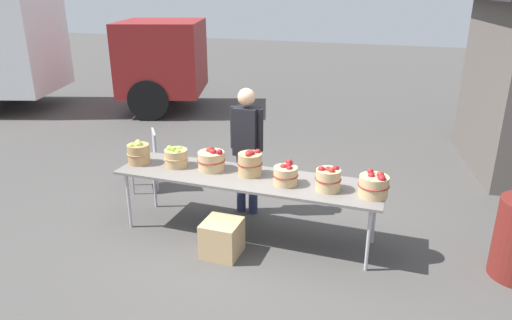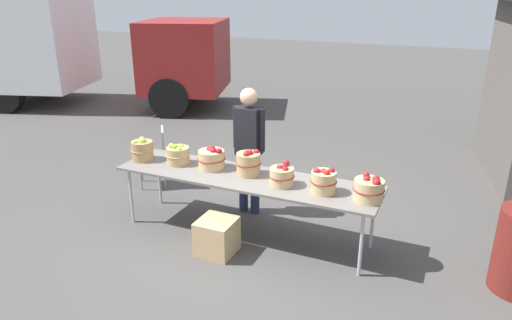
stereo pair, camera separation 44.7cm
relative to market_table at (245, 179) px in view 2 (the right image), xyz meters
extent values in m
plane|color=#474442|center=(0.00, 0.00, -0.72)|extent=(40.00, 40.00, 0.00)
cube|color=slate|center=(0.00, 0.00, 0.02)|extent=(3.10, 0.76, 0.03)
cylinder|color=#B2B2B7|center=(-1.43, -0.30, -0.36)|extent=(0.04, 0.04, 0.72)
cylinder|color=#B2B2B7|center=(1.43, -0.30, -0.36)|extent=(0.04, 0.04, 0.72)
cylinder|color=#B2B2B7|center=(-1.43, 0.30, -0.36)|extent=(0.04, 0.04, 0.72)
cylinder|color=#B2B2B7|center=(1.43, 0.30, -0.36)|extent=(0.04, 0.04, 0.72)
cylinder|color=#A87F51|center=(-1.41, -0.03, 0.15)|extent=(0.27, 0.27, 0.24)
torus|color=#A87F51|center=(-1.41, -0.03, 0.17)|extent=(0.29, 0.29, 0.01)
sphere|color=#9EC647|center=(-1.42, 0.00, 0.29)|extent=(0.08, 0.08, 0.08)
sphere|color=#9EC647|center=(-1.38, -0.05, 0.29)|extent=(0.08, 0.08, 0.08)
sphere|color=#9EC647|center=(-1.46, -0.10, 0.28)|extent=(0.07, 0.07, 0.07)
sphere|color=#7AA833|center=(-1.38, -0.03, 0.27)|extent=(0.06, 0.06, 0.06)
cylinder|color=tan|center=(-0.93, 0.04, 0.14)|extent=(0.28, 0.28, 0.21)
torus|color=tan|center=(-0.93, 0.04, 0.15)|extent=(0.30, 0.30, 0.01)
sphere|color=#9EC647|center=(-1.01, 0.02, 0.26)|extent=(0.07, 0.07, 0.07)
sphere|color=#9EC647|center=(-0.93, 0.04, 0.24)|extent=(0.07, 0.07, 0.07)
sphere|color=#9EC647|center=(-0.87, -0.02, 0.24)|extent=(0.07, 0.07, 0.07)
sphere|color=#8CB738|center=(-0.94, 0.00, 0.26)|extent=(0.07, 0.07, 0.07)
sphere|color=#9EC647|center=(-0.92, 0.11, 0.24)|extent=(0.07, 0.07, 0.07)
cylinder|color=tan|center=(-0.48, 0.07, 0.14)|extent=(0.31, 0.31, 0.22)
torus|color=maroon|center=(-0.48, 0.07, 0.16)|extent=(0.33, 0.33, 0.01)
sphere|color=maroon|center=(-0.44, 0.05, 0.26)|extent=(0.07, 0.07, 0.07)
sphere|color=maroon|center=(-0.41, 0.06, 0.25)|extent=(0.06, 0.06, 0.06)
sphere|color=#B22319|center=(-0.52, 0.10, 0.26)|extent=(0.08, 0.08, 0.08)
sphere|color=#B22319|center=(-0.48, 0.08, 0.25)|extent=(0.08, 0.08, 0.08)
sphere|color=maroon|center=(-0.50, 0.15, 0.26)|extent=(0.07, 0.07, 0.07)
sphere|color=#B22319|center=(-0.46, 0.11, 0.24)|extent=(0.08, 0.08, 0.08)
sphere|color=maroon|center=(-0.36, 0.05, 0.27)|extent=(0.08, 0.08, 0.08)
cylinder|color=tan|center=(0.01, 0.07, 0.16)|extent=(0.27, 0.27, 0.26)
torus|color=maroon|center=(0.01, 0.07, 0.18)|extent=(0.29, 0.29, 0.01)
sphere|color=maroon|center=(0.03, 0.06, 0.30)|extent=(0.07, 0.07, 0.07)
sphere|color=maroon|center=(0.07, 0.14, 0.30)|extent=(0.07, 0.07, 0.07)
sphere|color=maroon|center=(0.02, 0.08, 0.29)|extent=(0.08, 0.08, 0.08)
sphere|color=maroon|center=(0.03, 0.07, 0.30)|extent=(0.08, 0.08, 0.08)
sphere|color=maroon|center=(0.00, 0.04, 0.30)|extent=(0.08, 0.08, 0.08)
sphere|color=#B22319|center=(0.01, -0.01, 0.31)|extent=(0.07, 0.07, 0.07)
cylinder|color=tan|center=(0.47, -0.06, 0.13)|extent=(0.26, 0.26, 0.20)
torus|color=maroon|center=(0.47, -0.06, 0.14)|extent=(0.28, 0.28, 0.01)
sphere|color=maroon|center=(0.48, 0.04, 0.26)|extent=(0.08, 0.08, 0.08)
sphere|color=#B22319|center=(0.44, -0.06, 0.24)|extent=(0.07, 0.07, 0.07)
sphere|color=maroon|center=(0.52, -0.09, 0.24)|extent=(0.06, 0.06, 0.06)
sphere|color=maroon|center=(0.50, -0.06, 0.25)|extent=(0.07, 0.07, 0.07)
cylinder|color=tan|center=(0.94, -0.06, 0.15)|extent=(0.26, 0.26, 0.23)
torus|color=maroon|center=(0.94, -0.06, 0.16)|extent=(0.28, 0.28, 0.01)
sphere|color=maroon|center=(1.01, -0.01, 0.26)|extent=(0.08, 0.08, 0.08)
sphere|color=maroon|center=(0.93, -0.06, 0.26)|extent=(0.08, 0.08, 0.08)
sphere|color=#B22319|center=(0.98, -0.10, 0.28)|extent=(0.07, 0.07, 0.07)
sphere|color=#B22319|center=(0.94, -0.06, 0.26)|extent=(0.08, 0.08, 0.08)
sphere|color=maroon|center=(0.87, -0.08, 0.27)|extent=(0.08, 0.08, 0.08)
cylinder|color=tan|center=(1.41, -0.05, 0.14)|extent=(0.30, 0.30, 0.22)
torus|color=maroon|center=(1.41, -0.05, 0.16)|extent=(0.32, 0.32, 0.01)
sphere|color=maroon|center=(1.38, -0.06, 0.26)|extent=(0.07, 0.07, 0.07)
sphere|color=#B22319|center=(1.47, -0.02, 0.26)|extent=(0.08, 0.08, 0.08)
sphere|color=maroon|center=(1.37, 0.02, 0.27)|extent=(0.07, 0.07, 0.07)
sphere|color=maroon|center=(1.50, -0.12, 0.26)|extent=(0.08, 0.08, 0.08)
sphere|color=maroon|center=(1.49, -0.08, 0.26)|extent=(0.08, 0.08, 0.08)
cylinder|color=#262D4C|center=(-0.13, 0.57, -0.31)|extent=(0.12, 0.12, 0.81)
cylinder|color=#262D4C|center=(-0.30, 0.57, -0.31)|extent=(0.12, 0.12, 0.81)
cube|color=black|center=(-0.22, 0.57, 0.39)|extent=(0.31, 0.23, 0.60)
sphere|color=tan|center=(-0.22, 0.57, 0.83)|extent=(0.22, 0.22, 0.22)
cylinder|color=black|center=(-0.04, 0.56, 0.43)|extent=(0.08, 0.08, 0.54)
cylinder|color=black|center=(-0.39, 0.58, 0.43)|extent=(0.08, 0.08, 0.54)
cube|color=maroon|center=(-3.96, 5.05, 0.53)|extent=(2.36, 2.55, 1.60)
cube|color=black|center=(-3.15, 5.31, 0.85)|extent=(0.58, 1.69, 0.80)
cylinder|color=black|center=(-4.40, 5.91, -0.27)|extent=(0.94, 0.54, 0.90)
cylinder|color=black|center=(-3.82, 4.10, -0.27)|extent=(0.94, 0.54, 0.90)
cylinder|color=black|center=(-8.15, 4.69, -0.27)|extent=(0.94, 0.54, 0.90)
cylinder|color=black|center=(-7.56, 2.89, -0.27)|extent=(0.94, 0.54, 0.90)
cube|color=#99999E|center=(-1.90, 0.79, -0.28)|extent=(0.56, 0.56, 0.04)
cube|color=#99999E|center=(-1.76, 0.89, -0.06)|extent=(0.26, 0.34, 0.40)
cylinder|color=gray|center=(-2.14, 0.83, -0.51)|extent=(0.02, 0.02, 0.42)
cylinder|color=gray|center=(-1.94, 0.55, -0.51)|extent=(0.02, 0.02, 0.42)
cylinder|color=gray|center=(-1.86, 1.02, -0.51)|extent=(0.02, 0.02, 0.42)
cylinder|color=gray|center=(-1.67, 0.75, -0.51)|extent=(0.02, 0.02, 0.42)
cube|color=tan|center=(-0.12, -0.50, -0.52)|extent=(0.40, 0.40, 0.40)
camera|label=1|loc=(1.74, -4.66, 2.10)|focal=32.95mm
camera|label=2|loc=(2.15, -4.50, 2.10)|focal=32.95mm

